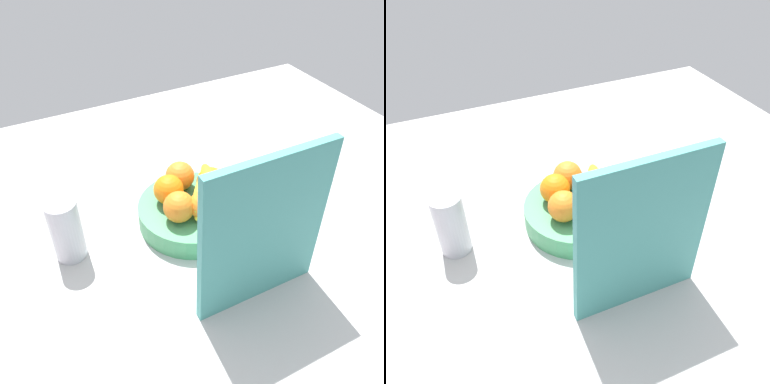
# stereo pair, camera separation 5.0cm
# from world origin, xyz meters

# --- Properties ---
(ground_plane) EXTENTS (1.80, 1.40, 0.03)m
(ground_plane) POSITION_xyz_m (0.00, 0.00, -0.01)
(ground_plane) COLOR #B3B2B1
(fruit_bowl) EXTENTS (0.27, 0.27, 0.06)m
(fruit_bowl) POSITION_xyz_m (-0.02, 0.03, 0.03)
(fruit_bowl) COLOR #479762
(fruit_bowl) RESTS_ON ground_plane
(orange_front_left) EXTENTS (0.08, 0.08, 0.08)m
(orange_front_left) POSITION_xyz_m (0.03, -0.01, 0.09)
(orange_front_left) COLOR orange
(orange_front_left) RESTS_ON fruit_bowl
(orange_front_right) EXTENTS (0.08, 0.08, 0.08)m
(orange_front_right) POSITION_xyz_m (0.03, 0.06, 0.09)
(orange_front_right) COLOR orange
(orange_front_right) RESTS_ON fruit_bowl
(orange_center) EXTENTS (0.08, 0.08, 0.08)m
(orange_center) POSITION_xyz_m (-0.03, 0.09, 0.09)
(orange_center) COLOR orange
(orange_center) RESTS_ON fruit_bowl
(orange_back_left) EXTENTS (0.08, 0.08, 0.08)m
(orange_back_left) POSITION_xyz_m (-0.09, 0.07, 0.09)
(orange_back_left) COLOR orange
(orange_back_left) RESTS_ON fruit_bowl
(orange_back_right) EXTENTS (0.08, 0.08, 0.08)m
(orange_back_right) POSITION_xyz_m (-0.08, 0.01, 0.09)
(orange_back_right) COLOR orange
(orange_back_right) RESTS_ON fruit_bowl
(orange_top_stack) EXTENTS (0.08, 0.08, 0.08)m
(orange_top_stack) POSITION_xyz_m (-0.02, -0.05, 0.09)
(orange_top_stack) COLOR orange
(orange_top_stack) RESTS_ON fruit_bowl
(banana_bunch) EXTENTS (0.16, 0.18, 0.08)m
(banana_bunch) POSITION_xyz_m (-0.05, 0.05, 0.10)
(banana_bunch) COLOR yellow
(banana_bunch) RESTS_ON fruit_bowl
(cutting_board) EXTENTS (0.28, 0.02, 0.36)m
(cutting_board) POSITION_xyz_m (-0.04, 0.30, 0.18)
(cutting_board) COLOR teal
(cutting_board) RESTS_ON ground_plane
(thermos_tumbler) EXTENTS (0.07, 0.07, 0.16)m
(thermos_tumbler) POSITION_xyz_m (0.29, 0.00, 0.08)
(thermos_tumbler) COLOR #BAB7C0
(thermos_tumbler) RESTS_ON ground_plane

